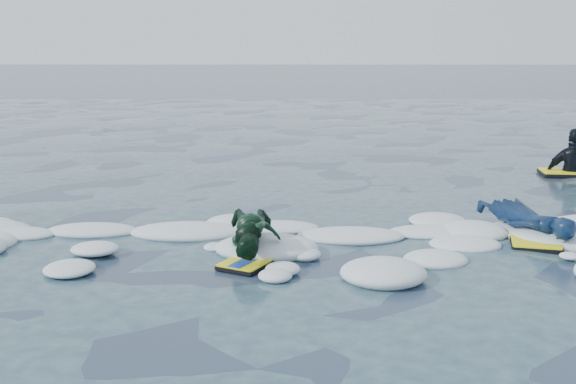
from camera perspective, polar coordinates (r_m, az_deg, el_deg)
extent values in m
plane|color=#1B2D41|center=(7.05, -1.69, -6.73)|extent=(120.00, 120.00, 0.00)
cube|color=black|center=(8.67, 18.87, -3.56)|extent=(0.76, 1.08, 0.05)
cube|color=#FFF515|center=(8.66, 18.89, -3.34)|extent=(0.73, 1.06, 0.02)
imported|color=navy|center=(8.86, 18.45, -2.01)|extent=(1.03, 1.57, 0.35)
cube|color=black|center=(7.45, -2.79, -5.45)|extent=(0.76, 0.91, 0.04)
cube|color=#FFF515|center=(7.45, -2.80, -5.25)|extent=(0.73, 0.88, 0.01)
cube|color=#1740AC|center=(7.44, -2.80, -5.18)|extent=(0.48, 0.73, 0.00)
imported|color=#0D321C|center=(7.58, -2.73, -3.42)|extent=(0.59, 1.19, 0.45)
cube|color=black|center=(13.13, 21.65, 1.38)|extent=(1.16, 0.71, 0.06)
cube|color=#FFF515|center=(13.12, 21.67, 1.54)|extent=(1.13, 0.69, 0.02)
imported|color=black|center=(13.14, 21.63, 1.11)|extent=(1.05, 0.70, 1.65)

